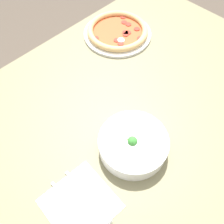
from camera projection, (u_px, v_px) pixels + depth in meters
name	position (u px, v px, depth m)	size (l,w,h in m)	color
ground_plane	(129.00, 172.00, 1.55)	(8.00, 8.00, 0.00)	#4C4238
dining_table	(138.00, 114.00, 1.00)	(1.29, 1.01, 0.76)	#706B4C
pizza	(118.00, 32.00, 1.11)	(0.30, 0.30, 0.04)	white
bowl	(133.00, 144.00, 0.78)	(0.22, 0.22, 0.07)	white
napkin	(80.00, 204.00, 0.71)	(0.20, 0.20, 0.00)	white
fork	(87.00, 196.00, 0.72)	(0.02, 0.20, 0.00)	silver
knife	(72.00, 207.00, 0.71)	(0.02, 0.21, 0.01)	silver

